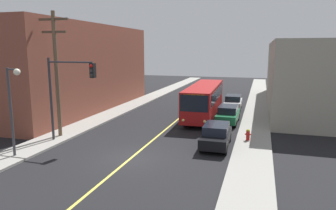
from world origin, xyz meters
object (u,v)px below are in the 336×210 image
parked_car_silver (233,102)px  traffic_signal_left_corner (68,84)px  parked_car_green (228,114)px  street_lamp_left (13,99)px  parked_car_black (216,135)px  city_bus (204,99)px  utility_pole_near (56,69)px  fire_hydrant (248,134)px

parked_car_silver → traffic_signal_left_corner: bearing=-121.3°
parked_car_green → traffic_signal_left_corner: bearing=-136.9°
parked_car_green → parked_car_silver: size_ratio=1.00×
parked_car_silver → street_lamp_left: (-11.49, -20.28, 2.90)m
parked_car_green → traffic_signal_left_corner: size_ratio=0.74×
parked_car_black → parked_car_silver: (-0.10, 14.40, 0.00)m
city_bus → street_lamp_left: bearing=-120.3°
parked_car_black → traffic_signal_left_corner: traffic_signal_left_corner is taller
parked_car_silver → utility_pole_near: bearing=-127.2°
city_bus → traffic_signal_left_corner: (-7.61, -11.74, 2.49)m
city_bus → parked_car_black: size_ratio=2.76×
parked_car_black → street_lamp_left: 13.32m
city_bus → parked_car_black: 9.97m
city_bus → parked_car_green: city_bus is taller
fire_hydrant → street_lamp_left: bearing=-150.9°
utility_pole_near → street_lamp_left: utility_pole_near is taller
parked_car_green → city_bus: bearing=140.3°
parked_car_green → utility_pole_near: (-11.93, -8.50, 4.46)m
parked_car_silver → fire_hydrant: size_ratio=5.27×
parked_car_silver → utility_pole_near: size_ratio=0.47×
traffic_signal_left_corner → fire_hydrant: (12.26, 3.90, -3.72)m
parked_car_black → utility_pole_near: 12.74m
city_bus → utility_pole_near: (-9.32, -10.67, 3.48)m
city_bus → street_lamp_left: 18.01m
parked_car_black → city_bus: bearing=105.0°
parked_car_silver → utility_pole_near: (-11.78, -15.49, 4.46)m
parked_car_black → parked_car_silver: 14.40m
parked_car_silver → traffic_signal_left_corner: 19.69m
fire_hydrant → parked_car_silver: bearing=99.8°
fire_hydrant → parked_car_black: bearing=-140.2°
city_bus → parked_car_black: bearing=-75.0°
parked_car_black → traffic_signal_left_corner: bearing=-168.0°
utility_pole_near → parked_car_silver: bearing=52.8°
parked_car_green → utility_pole_near: 15.31m
parked_car_green → utility_pole_near: size_ratio=0.47×
traffic_signal_left_corner → street_lamp_left: bearing=-110.8°
city_bus → parked_car_green: 3.53m
fire_hydrant → parked_car_green: bearing=109.7°
city_bus → street_lamp_left: street_lamp_left is taller
city_bus → fire_hydrant: (4.65, -7.85, -1.23)m
street_lamp_left → parked_car_green: bearing=48.8°
parked_car_silver → street_lamp_left: size_ratio=0.80×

